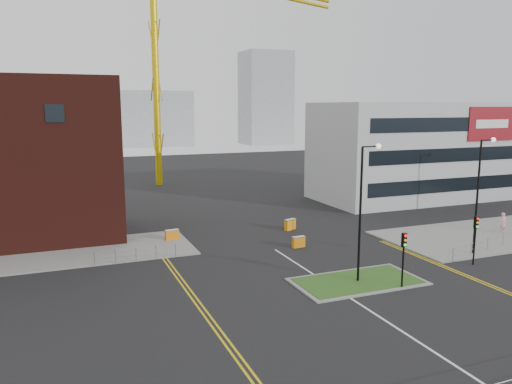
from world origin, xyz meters
The scene contains 24 objects.
ground centered at (0.00, 0.00, 0.00)m, with size 200.00×200.00×0.00m, color black.
pavement_left centered at (-20.00, 22.00, 0.06)m, with size 28.00×8.00×0.12m, color slate.
pavement_right centered at (22.00, 14.00, 0.06)m, with size 24.00×10.00×0.12m, color slate.
island_kerb centered at (2.00, 8.00, 0.04)m, with size 8.60×4.60×0.08m, color slate.
grass_island centered at (2.00, 8.00, 0.06)m, with size 8.00×4.00×0.12m, color #28531B.
office_block centered at (26.01, 31.97, 6.00)m, with size 25.00×12.20×12.00m.
tower_crane centered at (3.52, 57.31, 24.78)m, with size 49.27×21.41×35.78m.
streetlamp_island centered at (2.22, 8.00, 5.41)m, with size 1.46×0.36×9.18m.
streetlamp_right_near centered at (14.22, 10.00, 5.41)m, with size 1.46×0.36×9.18m.
traffic_light_island centered at (4.00, 5.98, 2.57)m, with size 0.28×0.33×3.65m.
traffic_light_right centered at (12.00, 7.98, 2.57)m, with size 0.28×0.33×3.65m.
railing_left centered at (-11.00, 18.00, 0.74)m, with size 6.05×0.05×1.10m.
centre_line centered at (0.00, 2.00, 0.01)m, with size 0.15×30.00×0.01m, color silver.
yellow_left_a centered at (-9.00, 10.00, 0.01)m, with size 0.12×24.00×0.01m, color gold.
yellow_left_b centered at (-8.70, 10.00, 0.01)m, with size 0.12×24.00×0.01m, color gold.
yellow_right_a centered at (9.50, 6.00, 0.01)m, with size 0.12×20.00×0.01m, color gold.
yellow_right_b centered at (9.80, 6.00, 0.01)m, with size 0.12×20.00×0.01m, color gold.
skyline_b centered at (10.00, 130.00, 8.00)m, with size 24.00×12.00×16.00m, color gray.
skyline_c centered at (45.00, 125.00, 14.00)m, with size 14.00×12.00×28.00m, color gray.
skyline_d centered at (-8.00, 140.00, 6.00)m, with size 30.00×12.00×12.00m, color gray.
pedestrian centered at (21.59, 14.03, 0.97)m, with size 0.71×0.47×1.94m, color pink.
barrier_left centered at (-7.20, 22.84, 0.54)m, with size 1.22×0.51×1.00m.
barrier_mid centered at (2.09, 16.92, 0.50)m, with size 1.12×0.45×0.93m.
barrier_right centered at (4.05, 22.58, 0.56)m, with size 1.28×0.87×1.03m.
Camera 1 is at (-16.11, -18.84, 11.52)m, focal length 35.00 mm.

